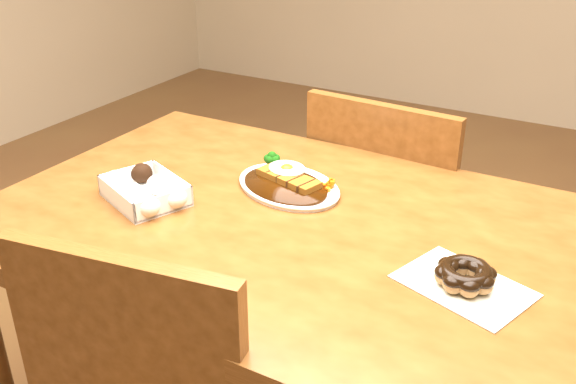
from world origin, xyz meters
The scene contains 5 objects.
table centered at (0.00, 0.00, 0.65)m, with size 1.20×0.80×0.75m.
chair_far centered at (0.03, 0.53, 0.48)m, with size 0.45×0.45×0.87m.
katsu_curry_plate centered at (-0.07, 0.12, 0.76)m, with size 0.29×0.25×0.05m.
donut_box centered at (-0.30, -0.08, 0.77)m, with size 0.21×0.18×0.05m.
pon_de_ring centered at (0.36, -0.06, 0.77)m, with size 0.24×0.20×0.04m.
Camera 1 is at (0.54, -0.96, 1.35)m, focal length 40.00 mm.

